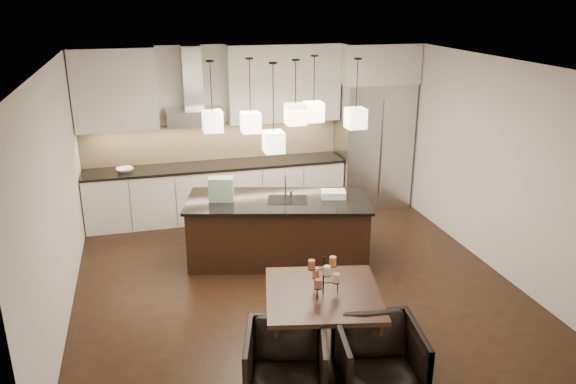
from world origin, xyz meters
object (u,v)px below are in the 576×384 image
object	(u,v)px
refrigerator	(373,145)
island_body	(278,231)
armchair_right	(379,361)
dining_table	(322,322)
armchair_left	(286,365)

from	to	relation	value
refrigerator	island_body	world-z (taller)	refrigerator
armchair_right	island_body	bearing A→B (deg)	102.75
dining_table	island_body	bearing A→B (deg)	99.96
island_body	dining_table	distance (m)	2.23
island_body	dining_table	xyz separation A→B (m)	(-0.08, -2.23, -0.08)
refrigerator	armchair_right	xyz separation A→B (m)	(-1.91, -4.75, -0.72)
armchair_left	island_body	bearing A→B (deg)	92.89
island_body	dining_table	size ratio (longest dim) A/B	2.11
refrigerator	island_body	bearing A→B (deg)	-140.51
refrigerator	armchair_right	world-z (taller)	refrigerator
dining_table	armchair_right	world-z (taller)	armchair_right
refrigerator	dining_table	distance (m)	4.61
island_body	armchair_right	size ratio (longest dim) A/B	3.10
island_body	dining_table	bearing A→B (deg)	-77.52
armchair_right	refrigerator	bearing A→B (deg)	76.73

